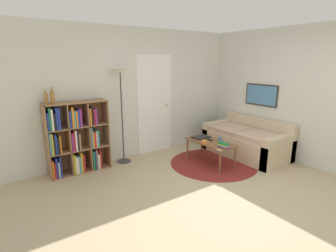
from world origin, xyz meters
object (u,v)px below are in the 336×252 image
at_px(floor_lamp, 121,85).
at_px(bottle_left, 46,98).
at_px(couch, 247,141).
at_px(bowl, 205,142).
at_px(bottle_middle, 52,97).
at_px(bookshelf, 75,139).
at_px(coffee_table, 210,144).
at_px(cup, 220,139).
at_px(laptop, 201,137).

height_order(floor_lamp, bottle_left, floor_lamp).
distance_m(couch, bowl, 1.19).
xyz_separation_m(floor_lamp, bottle_middle, (-1.20, 0.02, -0.14)).
distance_m(bookshelf, coffee_table, 2.50).
height_order(floor_lamp, bottle_middle, floor_lamp).
distance_m(couch, cup, 0.87).
bearing_deg(bookshelf, bowl, -26.90).
distance_m(coffee_table, bottle_middle, 2.94).
relative_size(bookshelf, bottle_left, 5.79).
bearing_deg(bowl, bookshelf, 153.10).
xyz_separation_m(couch, laptop, (-0.99, 0.37, 0.17)).
relative_size(laptop, bottle_middle, 1.31).
height_order(laptop, bowl, bowl).
bearing_deg(bookshelf, coffee_table, -25.21).
height_order(laptop, bottle_middle, bottle_middle).
bearing_deg(laptop, couch, -20.71).
bearing_deg(laptop, bowl, -121.40).
height_order(bookshelf, cup, bookshelf).
bearing_deg(cup, couch, 0.65).
bearing_deg(coffee_table, bottle_left, 157.62).
distance_m(floor_lamp, bottle_left, 1.30).
relative_size(bottle_left, bottle_middle, 0.82).
relative_size(coffee_table, bottle_left, 4.51).
height_order(floor_lamp, laptop, floor_lamp).
xyz_separation_m(bookshelf, bottle_middle, (-0.30, 0.00, 0.76)).
relative_size(bowl, cup, 1.24).
distance_m(bookshelf, bowl, 2.35).
xyz_separation_m(coffee_table, cup, (0.17, -0.08, 0.09)).
relative_size(bookshelf, bottle_middle, 4.75).
bearing_deg(coffee_table, laptop, 85.22).
bearing_deg(bottle_middle, laptop, -16.47).
bearing_deg(laptop, coffee_table, -94.78).
relative_size(laptop, cup, 4.26).
distance_m(couch, bottle_left, 3.99).
relative_size(bowl, bottle_middle, 0.38).
xyz_separation_m(bowl, cup, (0.33, -0.08, 0.02)).
bearing_deg(laptop, bookshelf, 161.51).
relative_size(floor_lamp, coffee_table, 1.85).
bearing_deg(coffee_table, cup, -26.58).
relative_size(floor_lamp, couch, 1.07).
bearing_deg(floor_lamp, bowl, -41.04).
distance_m(laptop, cup, 0.41).
xyz_separation_m(floor_lamp, cup, (1.52, -1.12, -1.04)).
relative_size(floor_lamp, laptop, 5.21).
bearing_deg(cup, bottle_middle, 157.17).
distance_m(bookshelf, bottle_middle, 0.82).
bearing_deg(bowl, floor_lamp, 138.96).
relative_size(coffee_table, laptop, 2.82).
bearing_deg(bottle_middle, floor_lamp, -1.17).
bearing_deg(floor_lamp, cup, -36.40).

